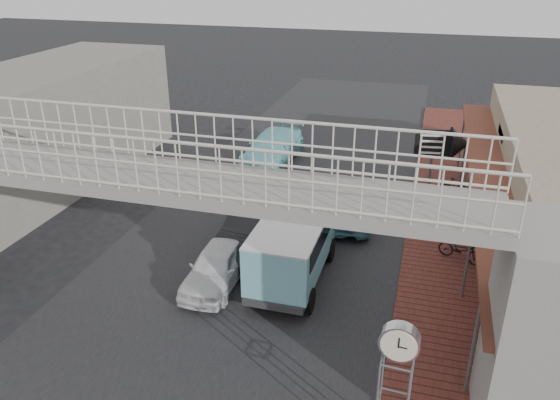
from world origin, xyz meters
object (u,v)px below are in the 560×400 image
Objects in this scene: angkot_far at (272,147)px; street_clock at (399,348)px; dark_sedan at (258,225)px; white_hatchback at (217,266)px; angkot_curb at (345,200)px; motorcycle_far at (457,190)px; angkot_van at (292,244)px; motorcycle_near at (461,250)px; arrow_sign at (457,145)px.

street_clock is (7.23, -15.93, 2.02)m from angkot_far.
white_hatchback is at bearing -98.81° from dark_sedan.
angkot_curb is 4.95m from motorcycle_far.
angkot_van is (1.73, -1.91, 0.54)m from dark_sedan.
angkot_van is at bearing 125.12° from street_clock.
angkot_curb reaches higher than motorcycle_far.
angkot_van is at bearing -45.86° from dark_sedan.
angkot_far is 17.60m from street_clock.
angkot_curb is 1.52× the size of street_clock.
dark_sedan is at bearing -73.15° from angkot_far.
angkot_van is (2.23, 0.70, 0.74)m from white_hatchback.
dark_sedan reaches higher than motorcycle_near.
dark_sedan is at bearing -153.30° from arrow_sign.
street_clock is at bearing -53.28° from dark_sedan.
motorcycle_near is at bearing 23.70° from white_hatchback.
arrow_sign is at bearing 44.67° from white_hatchback.
arrow_sign is (-0.41, 3.70, 2.42)m from motorcycle_near.
motorcycle_near is 4.44m from arrow_sign.
street_clock is (5.30, -7.65, 1.93)m from dark_sedan.
motorcycle_far is (6.78, 5.77, -0.27)m from dark_sedan.
motorcycle_far is 2.75m from arrow_sign.
angkot_van is at bearing -66.50° from angkot_far.
motorcycle_far is (4.22, 2.59, -0.12)m from angkot_curb.
motorcycle_near is at bearing -149.30° from motorcycle_far.
angkot_van reaches higher than motorcycle_far.
dark_sedan is 8.10m from arrow_sign.
motorcycle_far is (-0.09, 5.05, 0.05)m from motorcycle_near.
angkot_curb is at bearing 151.25° from motorcycle_far.
dark_sedan is 4.08m from angkot_curb.
street_clock reaches higher than motorcycle_near.
arrow_sign reaches higher than motorcycle_near.
dark_sedan is 8.50m from angkot_far.
angkot_far is 9.48m from arrow_sign.
motorcycle_near is (8.79, -7.55, -0.23)m from angkot_far.
dark_sedan reaches higher than motorcycle_far.
motorcycle_far is (5.04, 7.69, -0.81)m from angkot_van.
angkot_far is (-1.93, 8.28, -0.09)m from dark_sedan.
arrow_sign is (4.72, 6.34, 1.57)m from angkot_van.
motorcycle_near is 5.05m from motorcycle_far.
arrow_sign reaches higher than motorcycle_far.
angkot_curb is 1.39× the size of arrow_sign.
angkot_far is 3.31× the size of motorcycle_near.
motorcycle_far is at bearing 42.45° from dark_sedan.
street_clock is at bearing -41.64° from white_hatchback.
white_hatchback is at bearing 137.07° from motorcycle_near.
motorcycle_far is at bearing -12.29° from angkot_far.
white_hatchback is at bearing 168.80° from motorcycle_far.
dark_sedan is 1.42× the size of arrow_sign.
motorcycle_far is at bearing 57.11° from angkot_van.
angkot_far is at bearing 96.76° from white_hatchback.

